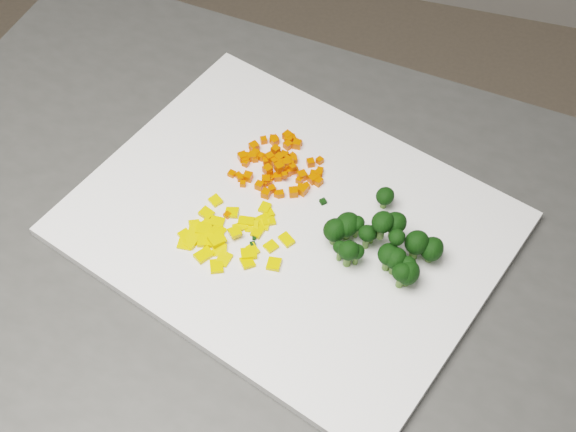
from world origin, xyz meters
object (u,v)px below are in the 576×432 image
(carrot_pile, at_px, (281,162))
(cutting_board, at_px, (288,224))
(counter_block, at_px, (265,385))
(pepper_pile, at_px, (235,232))
(broccoli_pile, at_px, (388,230))

(carrot_pile, bearing_deg, cutting_board, -67.36)
(counter_block, height_order, pepper_pile, pepper_pile)
(cutting_board, xyz_separation_m, broccoli_pile, (0.12, -0.00, 0.04))
(pepper_pile, relative_size, broccoli_pile, 0.97)
(carrot_pile, height_order, pepper_pile, carrot_pile)
(counter_block, distance_m, cutting_board, 0.46)
(cutting_board, distance_m, carrot_pile, 0.09)
(counter_block, bearing_deg, pepper_pile, -128.16)
(broccoli_pile, bearing_deg, carrot_pile, 153.02)
(carrot_pile, xyz_separation_m, pepper_pile, (-0.02, -0.12, -0.01))
(counter_block, relative_size, carrot_pile, 9.04)
(pepper_pile, bearing_deg, counter_block, 51.84)
(cutting_board, xyz_separation_m, pepper_pile, (-0.06, -0.04, 0.02))
(counter_block, bearing_deg, cutting_board, 22.82)
(counter_block, distance_m, pepper_pile, 0.47)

